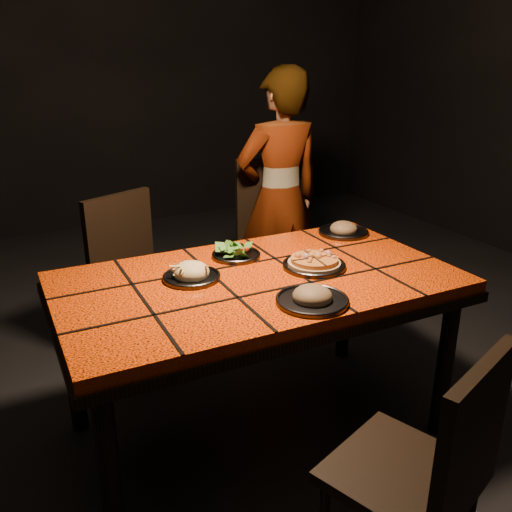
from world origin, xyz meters
name	(u,v)px	position (x,y,z in m)	size (l,w,h in m)	color
room_shell	(258,84)	(0.00, 0.00, 1.50)	(6.04, 7.04, 3.08)	black
dining_table	(258,294)	(0.00, 0.00, 0.67)	(1.62, 0.92, 0.75)	#FF4608
chair_near	(431,467)	(0.07, -0.94, 0.50)	(0.51, 0.51, 0.88)	black
chair_far_left	(134,270)	(-0.30, 0.85, 0.53)	(0.55, 0.55, 0.92)	black
chair_far_right	(276,229)	(0.64, 1.01, 0.58)	(0.53, 0.53, 1.00)	black
diner	(280,199)	(0.65, 0.99, 0.77)	(0.57, 0.37, 1.55)	brown
plate_pizza	(314,264)	(0.26, -0.02, 0.77)	(0.27, 0.27, 0.04)	#38383D
plate_pasta	(191,274)	(-0.25, 0.10, 0.77)	(0.23, 0.23, 0.08)	#38383D
plate_salad	(236,252)	(0.01, 0.25, 0.78)	(0.22, 0.22, 0.07)	#38383D
plate_mushroom_a	(312,297)	(0.06, -0.31, 0.77)	(0.27, 0.27, 0.09)	#38383D
plate_mushroom_b	(344,229)	(0.64, 0.31, 0.77)	(0.25, 0.25, 0.08)	#38383D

